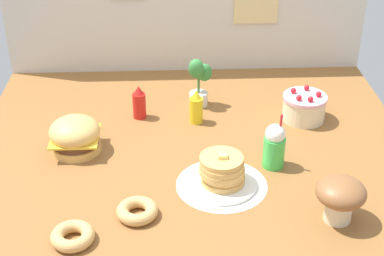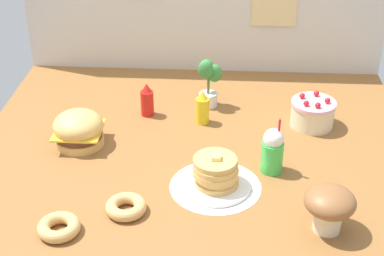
{
  "view_description": "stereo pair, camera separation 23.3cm",
  "coord_description": "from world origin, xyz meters",
  "px_view_note": "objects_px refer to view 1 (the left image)",
  "views": [
    {
      "loc": [
        -0.11,
        -2.04,
        1.43
      ],
      "look_at": [
        -0.01,
        0.14,
        0.13
      ],
      "focal_mm": 54.14,
      "sensor_mm": 36.0,
      "label": 1
    },
    {
      "loc": [
        0.12,
        -2.04,
        1.43
      ],
      "look_at": [
        -0.01,
        0.14,
        0.13
      ],
      "focal_mm": 54.14,
      "sensor_mm": 36.0,
      "label": 2
    }
  ],
  "objects_px": {
    "donut_chocolate": "(137,211)",
    "mustard_bottle": "(196,108)",
    "burger": "(75,136)",
    "pancake_stack": "(222,172)",
    "donut_pink_glaze": "(73,236)",
    "cream_soda_cup": "(274,146)",
    "mushroom_stool": "(340,196)",
    "potted_plant": "(199,80)",
    "layer_cake": "(304,107)",
    "ketchup_bottle": "(139,103)"
  },
  "relations": [
    {
      "from": "cream_soda_cup",
      "to": "mushroom_stool",
      "type": "height_order",
      "value": "cream_soda_cup"
    },
    {
      "from": "donut_pink_glaze",
      "to": "potted_plant",
      "type": "relative_size",
      "value": 0.61
    },
    {
      "from": "pancake_stack",
      "to": "ketchup_bottle",
      "type": "height_order",
      "value": "ketchup_bottle"
    },
    {
      "from": "cream_soda_cup",
      "to": "donut_chocolate",
      "type": "distance_m",
      "value": 0.66
    },
    {
      "from": "donut_pink_glaze",
      "to": "mushroom_stool",
      "type": "distance_m",
      "value": 1.0
    },
    {
      "from": "burger",
      "to": "pancake_stack",
      "type": "xyz_separation_m",
      "value": [
        0.63,
        -0.3,
        -0.02
      ]
    },
    {
      "from": "layer_cake",
      "to": "donut_pink_glaze",
      "type": "relative_size",
      "value": 1.34
    },
    {
      "from": "pancake_stack",
      "to": "donut_chocolate",
      "type": "height_order",
      "value": "pancake_stack"
    },
    {
      "from": "burger",
      "to": "pancake_stack",
      "type": "distance_m",
      "value": 0.7
    },
    {
      "from": "cream_soda_cup",
      "to": "mushroom_stool",
      "type": "relative_size",
      "value": 1.36
    },
    {
      "from": "potted_plant",
      "to": "donut_pink_glaze",
      "type": "bearing_deg",
      "value": -116.59
    },
    {
      "from": "pancake_stack",
      "to": "donut_chocolate",
      "type": "bearing_deg",
      "value": -151.53
    },
    {
      "from": "burger",
      "to": "donut_chocolate",
      "type": "xyz_separation_m",
      "value": [
        0.29,
        -0.48,
        -0.05
      ]
    },
    {
      "from": "layer_cake",
      "to": "potted_plant",
      "type": "relative_size",
      "value": 0.82
    },
    {
      "from": "donut_chocolate",
      "to": "burger",
      "type": "bearing_deg",
      "value": 121.29
    },
    {
      "from": "potted_plant",
      "to": "mushroom_stool",
      "type": "relative_size",
      "value": 1.39
    },
    {
      "from": "mustard_bottle",
      "to": "cream_soda_cup",
      "type": "relative_size",
      "value": 0.67
    },
    {
      "from": "layer_cake",
      "to": "donut_chocolate",
      "type": "height_order",
      "value": "layer_cake"
    },
    {
      "from": "donut_chocolate",
      "to": "mustard_bottle",
      "type": "bearing_deg",
      "value": 69.76
    },
    {
      "from": "donut_pink_glaze",
      "to": "burger",
      "type": "bearing_deg",
      "value": 95.95
    },
    {
      "from": "cream_soda_cup",
      "to": "donut_pink_glaze",
      "type": "bearing_deg",
      "value": -150.73
    },
    {
      "from": "pancake_stack",
      "to": "donut_chocolate",
      "type": "xyz_separation_m",
      "value": [
        -0.34,
        -0.19,
        -0.04
      ]
    },
    {
      "from": "ketchup_bottle",
      "to": "mushroom_stool",
      "type": "height_order",
      "value": "mushroom_stool"
    },
    {
      "from": "cream_soda_cup",
      "to": "donut_chocolate",
      "type": "bearing_deg",
      "value": -151.18
    },
    {
      "from": "pancake_stack",
      "to": "cream_soda_cup",
      "type": "xyz_separation_m",
      "value": [
        0.24,
        0.13,
        0.04
      ]
    },
    {
      "from": "burger",
      "to": "mustard_bottle",
      "type": "xyz_separation_m",
      "value": [
        0.56,
        0.23,
        0.0
      ]
    },
    {
      "from": "ketchup_bottle",
      "to": "donut_pink_glaze",
      "type": "bearing_deg",
      "value": -103.19
    },
    {
      "from": "potted_plant",
      "to": "mushroom_stool",
      "type": "xyz_separation_m",
      "value": [
        0.48,
        -0.95,
        -0.03
      ]
    },
    {
      "from": "donut_pink_glaze",
      "to": "donut_chocolate",
      "type": "height_order",
      "value": "same"
    },
    {
      "from": "ketchup_bottle",
      "to": "donut_chocolate",
      "type": "relative_size",
      "value": 1.08
    },
    {
      "from": "layer_cake",
      "to": "mustard_bottle",
      "type": "bearing_deg",
      "value": -179.55
    },
    {
      "from": "mustard_bottle",
      "to": "pancake_stack",
      "type": "bearing_deg",
      "value": -81.56
    },
    {
      "from": "mushroom_stool",
      "to": "ketchup_bottle",
      "type": "bearing_deg",
      "value": 133.06
    },
    {
      "from": "mustard_bottle",
      "to": "layer_cake",
      "type": "bearing_deg",
      "value": 0.45
    },
    {
      "from": "donut_pink_glaze",
      "to": "potted_plant",
      "type": "distance_m",
      "value": 1.15
    },
    {
      "from": "potted_plant",
      "to": "layer_cake",
      "type": "bearing_deg",
      "value": -18.91
    },
    {
      "from": "donut_pink_glaze",
      "to": "donut_chocolate",
      "type": "relative_size",
      "value": 1.0
    },
    {
      "from": "mustard_bottle",
      "to": "donut_chocolate",
      "type": "height_order",
      "value": "mustard_bottle"
    },
    {
      "from": "mushroom_stool",
      "to": "cream_soda_cup",
      "type": "bearing_deg",
      "value": 116.21
    },
    {
      "from": "burger",
      "to": "donut_chocolate",
      "type": "relative_size",
      "value": 1.43
    },
    {
      "from": "burger",
      "to": "donut_pink_glaze",
      "type": "distance_m",
      "value": 0.62
    },
    {
      "from": "mustard_bottle",
      "to": "potted_plant",
      "type": "bearing_deg",
      "value": 82.78
    },
    {
      "from": "layer_cake",
      "to": "ketchup_bottle",
      "type": "xyz_separation_m",
      "value": [
        -0.81,
        0.06,
        0.01
      ]
    },
    {
      "from": "layer_cake",
      "to": "ketchup_bottle",
      "type": "bearing_deg",
      "value": 176.01
    },
    {
      "from": "ketchup_bottle",
      "to": "cream_soda_cup",
      "type": "bearing_deg",
      "value": -37.67
    },
    {
      "from": "potted_plant",
      "to": "cream_soda_cup",
      "type": "bearing_deg",
      "value": -63.14
    },
    {
      "from": "ketchup_bottle",
      "to": "mustard_bottle",
      "type": "relative_size",
      "value": 1.0
    },
    {
      "from": "mustard_bottle",
      "to": "potted_plant",
      "type": "relative_size",
      "value": 0.66
    },
    {
      "from": "burger",
      "to": "ketchup_bottle",
      "type": "height_order",
      "value": "ketchup_bottle"
    },
    {
      "from": "burger",
      "to": "layer_cake",
      "type": "bearing_deg",
      "value": 12.35
    }
  ]
}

